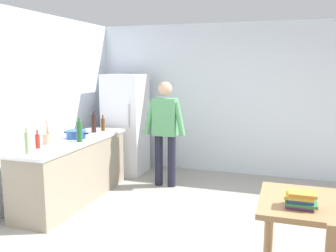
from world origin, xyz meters
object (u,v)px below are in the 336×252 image
object	(u,v)px
bottle_beer_brown	(103,124)
book_stack	(300,200)
bottle_wine_green	(79,131)
bottle_wine_dark	(94,123)
cooking_pot	(76,134)
refrigerator	(126,124)
bottle_vinegar_tall	(27,143)
bottle_sauce_red	(38,141)
utensil_jar	(47,139)
person	(165,127)

from	to	relation	value
bottle_beer_brown	book_stack	size ratio (longest dim) A/B	0.96
bottle_wine_green	book_stack	size ratio (longest dim) A/B	1.26
bottle_wine_dark	book_stack	size ratio (longest dim) A/B	1.26
cooking_pot	bottle_wine_green	distance (m)	0.28
bottle_wine_green	refrigerator	bearing A→B (deg)	92.60
bottle_beer_brown	bottle_vinegar_tall	world-z (taller)	bottle_vinegar_tall
bottle_wine_green	bottle_sauce_red	bearing A→B (deg)	-117.73
utensil_jar	refrigerator	bearing A→B (deg)	82.74
person	bottle_beer_brown	bearing A→B (deg)	-166.59
bottle_sauce_red	bottle_wine_dark	distance (m)	1.26
bottle_vinegar_tall	bottle_wine_green	size ratio (longest dim) A/B	0.94
person	cooking_pot	xyz separation A→B (m)	(-1.05, -0.93, -0.02)
refrigerator	bottle_vinegar_tall	bearing A→B (deg)	-93.07
person	bottle_wine_green	size ratio (longest dim) A/B	5.00
bottle_vinegar_tall	book_stack	xyz separation A→B (m)	(3.08, -0.38, -0.22)
person	bottle_beer_brown	distance (m)	1.02
person	book_stack	bearing A→B (deg)	-49.37
bottle_vinegar_tall	bottle_wine_green	world-z (taller)	bottle_wine_green
book_stack	bottle_sauce_red	bearing A→B (deg)	168.06
person	bottle_sauce_red	bearing A→B (deg)	-124.81
bottle_wine_dark	book_stack	distance (m)	3.62
bottle_beer_brown	bottle_vinegar_tall	bearing A→B (deg)	-93.23
person	bottle_wine_dark	xyz separation A→B (m)	(-1.06, -0.40, 0.07)
utensil_jar	bottle_wine_green	distance (m)	0.44
bottle_beer_brown	bottle_wine_dark	world-z (taller)	bottle_wine_dark
cooking_pot	refrigerator	bearing A→B (deg)	85.97
person	book_stack	size ratio (longest dim) A/B	6.29
refrigerator	bottle_wine_green	size ratio (longest dim) A/B	5.29
cooking_pot	bottle_beer_brown	bearing A→B (deg)	84.50
cooking_pot	bottle_sauce_red	bearing A→B (deg)	-97.85
person	cooking_pot	distance (m)	1.40
refrigerator	book_stack	size ratio (longest dim) A/B	6.66
person	book_stack	xyz separation A→B (m)	(2.00, -2.33, -0.16)
person	bottle_vinegar_tall	distance (m)	2.23
refrigerator	bottle_beer_brown	world-z (taller)	refrigerator
refrigerator	bottle_vinegar_tall	xyz separation A→B (m)	(-0.13, -2.50, 0.14)
utensil_jar	bottle_vinegar_tall	bearing A→B (deg)	-77.66
bottle_sauce_red	bottle_wine_green	world-z (taller)	bottle_wine_green
bottle_beer_brown	bottle_wine_dark	size ratio (longest dim) A/B	0.76
bottle_wine_dark	bottle_wine_green	size ratio (longest dim) A/B	1.00
book_stack	bottle_wine_green	bearing A→B (deg)	157.28
bottle_wine_green	person	bearing A→B (deg)	52.19
utensil_jar	bottle_sauce_red	size ratio (longest dim) A/B	1.33
bottle_vinegar_tall	book_stack	world-z (taller)	bottle_vinegar_tall
utensil_jar	person	bearing A→B (deg)	49.68
refrigerator	bottle_sauce_red	distance (m)	2.23
refrigerator	book_stack	distance (m)	4.12
utensil_jar	bottle_vinegar_tall	distance (m)	0.55
bottle_vinegar_tall	bottle_wine_dark	world-z (taller)	bottle_wine_dark
book_stack	bottle_beer_brown	bearing A→B (deg)	144.97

